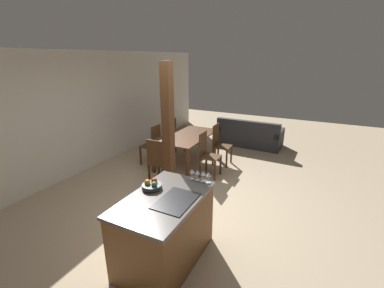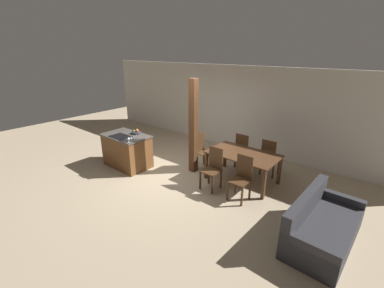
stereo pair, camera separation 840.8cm
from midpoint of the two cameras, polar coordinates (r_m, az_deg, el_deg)
name	(u,v)px [view 2 (the right image)]	position (r m, az deg, el deg)	size (l,w,h in m)	color
ground_plane	(170,174)	(4.28, 25.97, -24.15)	(16.00, 16.00, 0.00)	tan
wall_back	(230,107)	(6.25, 34.68, 2.69)	(11.20, 0.08, 2.70)	silver
kitchen_island	(127,150)	(4.05, 6.81, -16.07)	(1.33, 0.84, 0.94)	brown
fruit_bowl	(136,132)	(3.91, 10.85, -8.83)	(0.26, 0.26, 0.12)	#383D47
wine_glass_near	(128,138)	(3.23, 12.84, -14.16)	(0.07, 0.07, 0.15)	silver
wine_glass_middle	(131,137)	(3.30, 13.52, -13.48)	(0.07, 0.07, 0.15)	silver
wine_glass_far	(134,137)	(3.36, 14.18, -12.83)	(0.07, 0.07, 0.15)	silver
wine_glass_end	(136,136)	(3.43, 14.81, -12.19)	(0.07, 0.07, 0.15)	silver
dining_table	(243,157)	(4.78, 50.47, -15.28)	(1.70, 1.02, 0.76)	#51331E
dining_chair_near_left	(213,168)	(4.15, 46.19, -21.16)	(0.40, 0.40, 1.01)	#472D19
dining_chair_near_right	(241,177)	(4.38, 56.70, -22.38)	(0.40, 0.40, 1.01)	#472D19
dining_chair_far_left	(243,150)	(5.39, 44.90, -11.85)	(0.40, 0.40, 1.01)	#472D19
dining_chair_far_right	(269,157)	(5.57, 52.76, -13.25)	(0.40, 0.40, 1.01)	#472D19
dining_chair_head_end	(203,150)	(4.67, 35.04, -13.81)	(0.40, 0.40, 1.01)	#472D19
couch	(322,227)	(5.23, 77.13, -27.00)	(0.93, 1.88, 0.82)	#2D2D33
timber_post	(193,127)	(4.06, 35.40, -7.09)	(0.18, 0.18, 2.49)	#4C2D19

